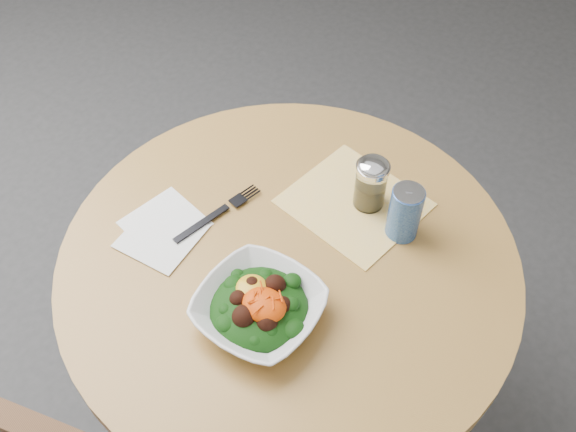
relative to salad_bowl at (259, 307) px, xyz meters
name	(u,v)px	position (x,y,z in m)	size (l,w,h in m)	color
ground	(288,411)	(-0.03, 0.14, -0.78)	(6.00, 6.00, 0.00)	#2F2F32
table	(289,309)	(-0.03, 0.14, -0.23)	(0.90, 0.90, 0.75)	black
cloth_napkin	(354,203)	(0.02, 0.33, -0.03)	(0.26, 0.23, 0.00)	#FDAC0D
paper_napkins	(163,230)	(-0.27, 0.06, -0.03)	(0.17, 0.19, 0.00)	white
salad_bowl	(259,307)	(0.00, 0.00, 0.00)	(0.23, 0.23, 0.08)	silver
fork	(220,212)	(-0.20, 0.16, -0.02)	(0.08, 0.21, 0.00)	black
spice_shaker	(371,183)	(0.04, 0.34, 0.03)	(0.07, 0.07, 0.12)	silver
beverage_can	(405,212)	(0.13, 0.31, 0.03)	(0.06, 0.06, 0.12)	navy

